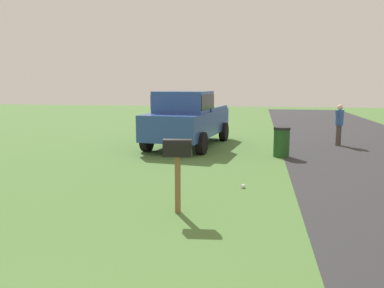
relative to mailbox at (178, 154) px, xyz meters
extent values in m
cube|color=brown|center=(0.00, 0.00, -0.58)|extent=(0.09, 0.09, 1.06)
cube|color=black|center=(0.00, 0.00, 0.06)|extent=(0.25, 0.54, 0.22)
cylinder|color=black|center=(0.00, 0.00, 0.17)|extent=(0.25, 0.54, 0.20)
cube|color=red|center=(0.11, 0.00, 0.13)|extent=(0.02, 0.04, 0.18)
cube|color=#284793|center=(7.81, 1.22, -0.23)|extent=(5.30, 2.67, 0.90)
cube|color=#284793|center=(7.21, 1.30, 0.60)|extent=(1.96, 2.06, 0.76)
cube|color=black|center=(7.21, 1.30, 0.60)|extent=(1.91, 2.09, 0.53)
cube|color=#284793|center=(8.79, 0.16, 0.28)|extent=(2.63, 0.43, 0.12)
cube|color=#284793|center=(9.04, 1.98, 0.28)|extent=(2.63, 0.43, 0.12)
cylinder|color=black|center=(6.02, 0.45, -0.73)|extent=(0.79, 0.36, 0.76)
cylinder|color=black|center=(6.29, 2.44, -0.73)|extent=(0.79, 0.36, 0.76)
cylinder|color=black|center=(9.34, 0.00, -0.73)|extent=(0.79, 0.36, 0.76)
cylinder|color=black|center=(9.61, 1.98, -0.73)|extent=(0.79, 0.36, 0.76)
cylinder|color=#1E4C1E|center=(6.02, -2.18, -0.66)|extent=(0.51, 0.51, 0.89)
cylinder|color=black|center=(6.02, -2.18, -0.18)|extent=(0.54, 0.54, 0.08)
cylinder|color=#4C4238|center=(8.87, -4.51, -0.72)|extent=(0.14, 0.14, 0.78)
cylinder|color=#4C4238|center=(8.75, -4.43, -0.72)|extent=(0.14, 0.14, 0.78)
cylinder|color=#335999|center=(8.81, -4.47, -0.03)|extent=(0.30, 0.30, 0.59)
sphere|color=beige|center=(8.81, -4.47, 0.37)|extent=(0.21, 0.21, 0.21)
cylinder|color=#335999|center=(8.97, -4.59, 0.00)|extent=(0.09, 0.17, 0.54)
cylinder|color=#335999|center=(8.65, -4.36, 0.00)|extent=(0.09, 0.17, 0.54)
cylinder|color=white|center=(1.93, -1.12, -1.07)|extent=(0.13, 0.12, 0.08)
cylinder|color=white|center=(2.75, 0.59, -1.07)|extent=(0.10, 0.12, 0.08)
camera|label=1|loc=(-6.80, -1.44, 1.25)|focal=36.46mm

